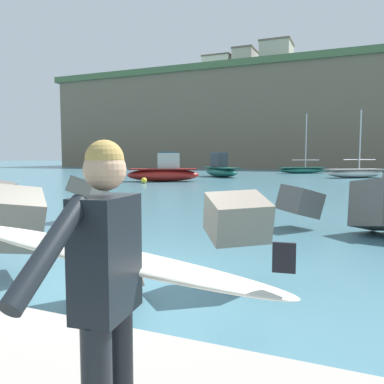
{
  "coord_description": "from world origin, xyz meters",
  "views": [
    {
      "loc": [
        3.5,
        -5.01,
        1.93
      ],
      "look_at": [
        1.19,
        0.5,
        1.4
      ],
      "focal_mm": 36.45,
      "sensor_mm": 36.0,
      "label": 1
    }
  ],
  "objects": [
    {
      "name": "station_building_east",
      "position": [
        -17.99,
        74.16,
        21.31
      ],
      "size": [
        4.25,
        6.49,
        5.0
      ],
      "color": "#B2ADA3",
      "rests_on": "headland_bluff"
    },
    {
      "name": "surfer_with_board",
      "position": [
        2.33,
        -3.32,
        1.28
      ],
      "size": [
        2.12,
        1.27,
        1.78
      ],
      "color": "black",
      "rests_on": "walkway_path"
    },
    {
      "name": "headland_bluff",
      "position": [
        -2.67,
        79.01,
        9.42
      ],
      "size": [
        105.7,
        36.52,
        18.79
      ],
      "color": "#756651",
      "rests_on": "ground"
    },
    {
      "name": "ground_plane",
      "position": [
        0.0,
        0.0,
        0.0
      ],
      "size": [
        400.0,
        400.0,
        0.0
      ],
      "primitive_type": "plane",
      "color": "#42707F"
    },
    {
      "name": "station_building_annex",
      "position": [
        -11.26,
        72.02,
        21.4
      ],
      "size": [
        5.87,
        6.35,
        5.17
      ],
      "color": "#B2ADA3",
      "rests_on": "headland_bluff"
    },
    {
      "name": "station_building_central",
      "position": [
        -23.59,
        73.35,
        20.86
      ],
      "size": [
        6.0,
        4.34,
        4.11
      ],
      "color": "silver",
      "rests_on": "headland_bluff"
    },
    {
      "name": "boat_far_left",
      "position": [
        -10.86,
        23.31,
        0.76
      ],
      "size": [
        6.14,
        4.4,
        2.42
      ],
      "color": "maroon",
      "rests_on": "ground"
    },
    {
      "name": "mooring_buoy_middle",
      "position": [
        -11.18,
        20.57,
        0.22
      ],
      "size": [
        0.44,
        0.44,
        0.44
      ],
      "color": "yellow",
      "rests_on": "ground"
    },
    {
      "name": "boat_near_right",
      "position": [
        -9.11,
        32.47,
        0.76
      ],
      "size": [
        5.64,
        5.77,
        2.46
      ],
      "color": "#1E6656",
      "rests_on": "ground"
    },
    {
      "name": "station_building_west",
      "position": [
        -4.66,
        87.73,
        20.89
      ],
      "size": [
        5.69,
        5.92,
        4.16
      ],
      "color": "beige",
      "rests_on": "headland_bluff"
    },
    {
      "name": "breakwater_jetty",
      "position": [
        3.94,
        2.96,
        0.94
      ],
      "size": [
        32.83,
        8.29,
        2.17
      ],
      "color": "#605B56",
      "rests_on": "ground"
    },
    {
      "name": "boat_mid_right",
      "position": [
        3.47,
        35.6,
        0.48
      ],
      "size": [
        5.87,
        4.95,
        6.49
      ],
      "color": "beige",
      "rests_on": "ground"
    },
    {
      "name": "boat_mid_left",
      "position": [
        -2.59,
        44.4,
        0.45
      ],
      "size": [
        5.97,
        4.82,
        7.27
      ],
      "color": "#1E6656",
      "rests_on": "ground"
    }
  ]
}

